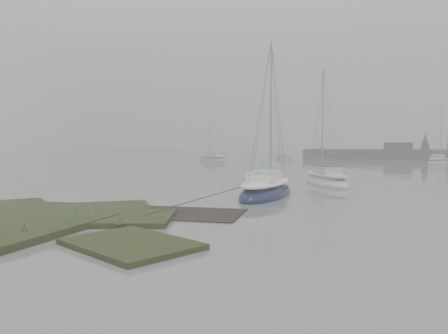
# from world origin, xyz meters

# --- Properties ---
(ground) EXTENTS (160.00, 160.00, 0.00)m
(ground) POSITION_xyz_m (0.00, 30.00, 0.00)
(ground) COLOR slate
(ground) RESTS_ON ground
(sailboat_main) EXTENTS (2.32, 6.12, 8.49)m
(sailboat_main) POSITION_xyz_m (1.50, 10.76, 0.26)
(sailboat_main) COLOR #111534
(sailboat_main) RESTS_ON ground
(sailboat_white) EXTENTS (4.33, 5.90, 8.03)m
(sailboat_white) POSITION_xyz_m (3.75, 17.69, 0.25)
(sailboat_white) COLOR silver
(sailboat_white) RESTS_ON ground
(sailboat_far_a) EXTENTS (5.78, 4.55, 7.98)m
(sailboat_far_a) POSITION_xyz_m (-13.87, 44.41, 0.25)
(sailboat_far_a) COLOR #9FA3A9
(sailboat_far_a) RESTS_ON ground
(sailboat_far_b) EXTENTS (3.72, 5.42, 7.32)m
(sailboat_far_b) POSITION_xyz_m (13.85, 47.03, 0.23)
(sailboat_far_b) COLOR silver
(sailboat_far_b) RESTS_ON ground
(sailboat_far_c) EXTENTS (4.32, 3.64, 6.06)m
(sailboat_far_c) POSITION_xyz_m (-5.70, 52.02, 0.19)
(sailboat_far_c) COLOR #B7BCC2
(sailboat_far_c) RESTS_ON ground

